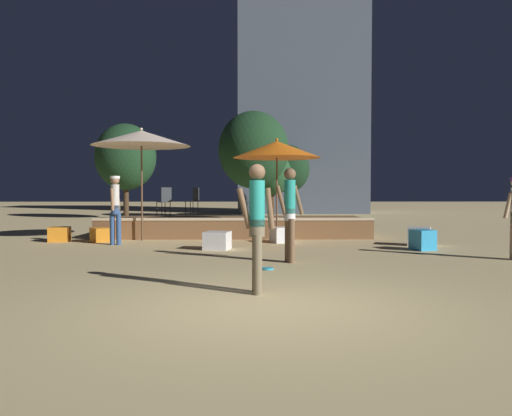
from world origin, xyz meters
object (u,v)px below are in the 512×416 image
cube_seat_4 (217,241)px  cube_seat_1 (282,235)px  person_1 (290,209)px  patio_umbrella_1 (277,150)px  cube_seat_5 (59,234)px  frisbee_disc (267,269)px  background_tree_2 (288,169)px  patio_umbrella_0 (141,138)px  background_tree_1 (126,157)px  background_tree_0 (254,150)px  bistro_chair_0 (256,199)px  background_tree_3 (272,174)px  person_0 (115,205)px  bistro_chair_1 (194,198)px  cube_seat_3 (423,240)px  cube_seat_2 (100,235)px  bistro_chair_2 (165,199)px  person_2 (257,222)px  cube_seat_0 (419,236)px

cube_seat_4 → cube_seat_1: bearing=44.0°
cube_seat_4 → person_1: (1.59, -2.21, 0.85)m
patio_umbrella_1 → cube_seat_4: bearing=-126.7°
patio_umbrella_1 → cube_seat_5: size_ratio=5.17×
frisbee_disc → background_tree_2: size_ratio=0.06×
patio_umbrella_0 → cube_seat_5: patio_umbrella_0 is taller
cube_seat_5 → background_tree_1: 12.24m
frisbee_disc → background_tree_0: 17.07m
person_1 → bistro_chair_0: (-0.59, 5.35, 0.12)m
background_tree_3 → person_1: bearing=-91.5°
cube_seat_5 → bistro_chair_0: (5.59, 1.15, 0.98)m
frisbee_disc → patio_umbrella_1: bearing=84.9°
patio_umbrella_0 → background_tree_2: (5.28, 13.31, -0.29)m
person_0 → bistro_chair_1: (1.70, 3.61, 0.13)m
cube_seat_3 → background_tree_1: (-10.58, 14.03, 2.94)m
patio_umbrella_1 → background_tree_1: size_ratio=0.60×
cube_seat_3 → cube_seat_4: bearing=177.7°
cube_seat_1 → cube_seat_2: bearing=176.4°
bistro_chair_1 → bistro_chair_2: 1.57m
person_2 → cube_seat_1: bearing=170.7°
patio_umbrella_0 → cube_seat_5: bearing=-173.3°
patio_umbrella_0 → person_2: (3.19, -7.50, -1.95)m
person_2 → bistro_chair_1: (-1.96, 9.95, 0.19)m
cube_seat_3 → background_tree_0: 14.70m
cube_seat_4 → cube_seat_5: cube_seat_4 is taller
person_0 → background_tree_3: size_ratio=0.53×
cube_seat_0 → background_tree_3: size_ratio=0.21×
bistro_chair_0 → background_tree_0: 10.69m
person_1 → person_2: person_1 is taller
cube_seat_4 → person_2: bearing=-80.5°
patio_umbrella_0 → background_tree_0: bearing=73.5°
cube_seat_4 → cube_seat_0: bearing=8.7°
person_2 → bistro_chair_0: size_ratio=2.01×
cube_seat_0 → cube_seat_5: 9.92m
patio_umbrella_0 → patio_umbrella_1: bearing=-2.0°
cube_seat_0 → bistro_chair_1: (-6.33, 3.90, 0.94)m
cube_seat_5 → bistro_chair_2: (2.77, 1.33, 0.98)m
bistro_chair_2 → background_tree_3: 11.75m
cube_seat_4 → bistro_chair_0: bearing=72.3°
background_tree_1 → patio_umbrella_1: bearing=-58.5°
patio_umbrella_1 → frisbee_disc: 5.89m
bistro_chair_0 → background_tree_1: 12.71m
person_1 → bistro_chair_2: (-3.42, 5.53, 0.12)m
cube_seat_1 → person_2: 6.96m
bistro_chair_0 → background_tree_2: size_ratio=0.22×
patio_umbrella_1 → bistro_chair_2: (-3.41, 1.20, -1.43)m
cube_seat_2 → background_tree_0: 12.89m
cube_seat_0 → person_2: size_ratio=0.40×
bistro_chair_0 → frisbee_disc: (0.10, -6.28, -1.17)m
cube_seat_3 → person_1: person_1 is taller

